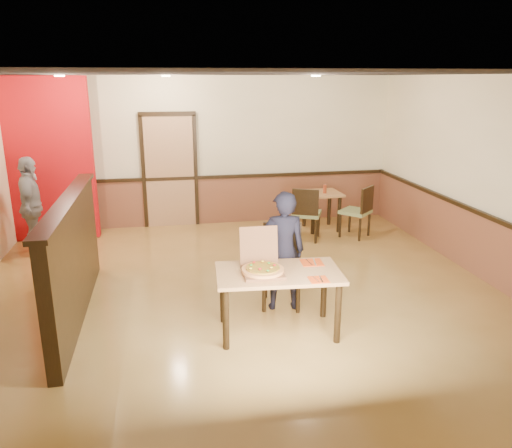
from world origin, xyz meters
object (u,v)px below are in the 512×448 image
(side_chair_left, at_px, (306,212))
(pizza_box, at_px, (262,267))
(main_table, at_px, (278,281))
(side_chair_right, at_px, (359,210))
(passerby, at_px, (32,207))
(condiment, at_px, (325,189))
(side_table, at_px, (322,201))
(diner_chair, at_px, (282,261))
(diner, at_px, (283,251))

(side_chair_left, relative_size, pizza_box, 1.86)
(main_table, bearing_deg, pizza_box, -178.88)
(side_chair_right, xyz_separation_m, passerby, (-5.46, 0.10, 0.29))
(main_table, distance_m, condiment, 4.03)
(side_chair_left, height_order, side_chair_right, side_chair_left)
(main_table, xyz_separation_m, side_table, (1.69, 3.73, -0.08))
(pizza_box, distance_m, condiment, 4.10)
(side_table, bearing_deg, diner_chair, -116.36)
(main_table, height_order, diner, diner)
(diner_chair, relative_size, condiment, 6.35)
(side_chair_left, relative_size, side_table, 1.33)
(diner_chair, distance_m, side_table, 3.33)
(diner_chair, distance_m, pizza_box, 0.86)
(side_chair_right, bearing_deg, diner, 8.66)
(passerby, bearing_deg, side_table, -91.52)
(side_chair_left, xyz_separation_m, pizza_box, (-1.40, -3.10, 0.26))
(passerby, bearing_deg, diner, -134.62)
(diner, height_order, passerby, passerby)
(side_table, bearing_deg, main_table, -114.46)
(diner_chair, distance_m, condiment, 3.28)
(diner, relative_size, pizza_box, 2.90)
(main_table, relative_size, diner, 0.95)
(main_table, distance_m, side_table, 4.09)
(pizza_box, height_order, condiment, pizza_box)
(side_chair_left, distance_m, condiment, 0.78)
(main_table, relative_size, side_chair_left, 1.48)
(side_chair_right, relative_size, condiment, 5.84)
(diner_chair, bearing_deg, main_table, -92.04)
(diner_chair, bearing_deg, diner, -84.76)
(main_table, xyz_separation_m, side_chair_right, (2.19, 3.12, -0.11))
(pizza_box, bearing_deg, side_table, 64.40)
(diner_chair, relative_size, passerby, 0.64)
(condiment, bearing_deg, diner, -116.53)
(main_table, xyz_separation_m, condiment, (1.72, 3.65, 0.17))
(condiment, bearing_deg, side_chair_left, -133.18)
(side_chair_left, distance_m, diner, 2.73)
(side_chair_left, height_order, pizza_box, pizza_box)
(diner, bearing_deg, side_chair_right, -123.79)
(side_chair_right, distance_m, passerby, 5.46)
(main_table, distance_m, side_chair_left, 3.34)
(side_table, xyz_separation_m, pizza_box, (-1.88, -3.72, 0.24))
(side_chair_right, xyz_separation_m, side_table, (-0.50, 0.60, 0.03))
(passerby, bearing_deg, pizza_box, -143.49)
(main_table, bearing_deg, side_chair_left, 72.68)
(side_table, bearing_deg, condiment, -73.99)
(side_table, xyz_separation_m, passerby, (-4.96, -0.50, 0.25))
(side_table, distance_m, passerby, 4.99)
(passerby, relative_size, pizza_box, 3.10)
(side_table, bearing_deg, side_chair_right, -50.37)
(side_chair_left, xyz_separation_m, condiment, (0.50, 0.53, 0.27))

